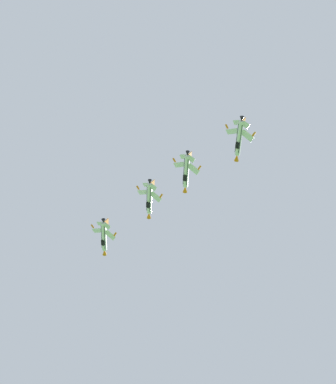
{
  "coord_description": "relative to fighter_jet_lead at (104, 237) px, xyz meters",
  "views": [
    {
      "loc": [
        3.71,
        -3.09,
        1.83
      ],
      "look_at": [
        -27.93,
        85.64,
        146.63
      ],
      "focal_mm": 47.67,
      "sensor_mm": 36.0,
      "label": 1
    }
  ],
  "objects": [
    {
      "name": "fighter_jet_right_wing",
      "position": [
        35.52,
        -13.55,
        3.82
      ],
      "size": [
        9.49,
        15.3,
        5.35
      ],
      "rotation": [
        0.0,
        0.5,
        0.38
      ],
      "color": "white"
    },
    {
      "name": "fighter_jet_left_outer",
      "position": [
        55.49,
        -19.77,
        3.4
      ],
      "size": [
        9.41,
        15.3,
        5.46
      ],
      "rotation": [
        0.0,
        0.54,
        0.38
      ],
      "color": "white"
    },
    {
      "name": "fighter_jet_lead",
      "position": [
        0.0,
        0.0,
        0.0
      ],
      "size": [
        9.57,
        15.3,
        5.24
      ],
      "rotation": [
        0.0,
        0.46,
        0.38
      ],
      "color": "white"
    },
    {
      "name": "fighter_jet_left_wing",
      "position": [
        19.8,
        -7.1,
        4.33
      ],
      "size": [
        9.44,
        15.3,
        5.42
      ],
      "rotation": [
        0.0,
        0.52,
        0.38
      ],
      "color": "white"
    }
  ]
}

